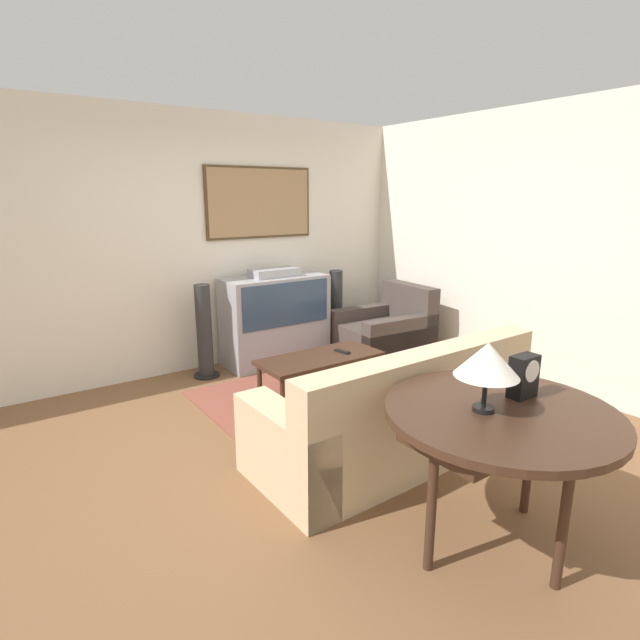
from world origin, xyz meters
The scene contains 14 objects.
ground_plane centered at (0.00, 0.00, 0.00)m, with size 12.00×12.00×0.00m, color brown.
wall_back centered at (0.02, 2.13, 1.36)m, with size 12.00×0.10×2.70m.
wall_right centered at (2.63, 0.00, 1.35)m, with size 0.06×12.00×2.70m.
area_rug centered at (0.59, 0.58, 0.01)m, with size 2.03×1.81×0.01m.
tv centered at (0.80, 1.80, 0.51)m, with size 1.18×0.52×1.07m.
couch centered at (0.43, -0.56, 0.30)m, with size 2.06×0.91×0.87m.
armchair centered at (1.92, 1.20, 0.27)m, with size 1.02×0.90×0.84m.
coffee_table centered at (0.56, 0.57, 0.39)m, with size 1.14×0.50×0.44m.
console_table centered at (0.20, -1.56, 0.73)m, with size 1.19×1.19×0.79m.
table_lamp centered at (0.11, -1.52, 1.06)m, with size 0.32×0.32×0.36m.
mantel_clock centered at (0.43, -1.52, 0.91)m, with size 0.16×0.10×0.23m.
remote centered at (0.79, 0.54, 0.45)m, with size 0.08×0.17×0.02m.
speaker_tower_left centered at (-0.04, 1.79, 0.46)m, with size 0.27×0.27×0.98m.
speaker_tower_right centered at (1.65, 1.79, 0.46)m, with size 0.27×0.27×0.98m.
Camera 1 is at (-1.91, -2.96, 1.85)m, focal length 28.00 mm.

